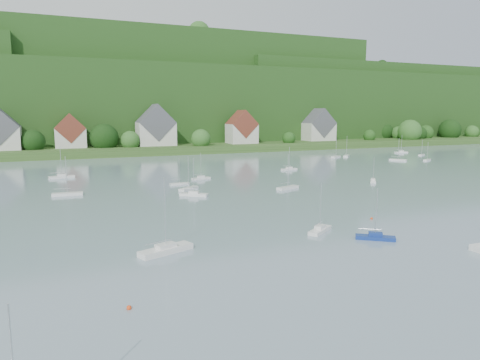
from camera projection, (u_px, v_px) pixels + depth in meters
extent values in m
cube|color=#304F1D|center=(140.00, 147.00, 202.25)|extent=(600.00, 60.00, 3.00)
cube|color=#164315|center=(117.00, 108.00, 267.75)|extent=(620.00, 160.00, 40.00)
cube|color=#164315|center=(134.00, 95.00, 265.83)|extent=(240.00, 130.00, 60.00)
cube|color=#164315|center=(353.00, 106.00, 310.75)|extent=(200.00, 110.00, 48.00)
sphere|color=#265A21|center=(410.00, 131.00, 237.78)|extent=(12.88, 12.88, 12.88)
sphere|color=black|center=(384.00, 132.00, 253.20)|extent=(10.46, 10.46, 10.46)
sphere|color=#1E4615|center=(369.00, 136.00, 233.48)|extent=(6.45, 6.45, 6.45)
sphere|color=black|center=(406.00, 132.00, 254.47)|extent=(10.68, 10.68, 10.68)
sphere|color=black|center=(450.00, 130.00, 257.42)|extent=(12.85, 12.85, 12.85)
sphere|color=#265A21|center=(130.00, 141.00, 184.33)|extent=(8.19, 8.19, 8.19)
sphere|color=#265A21|center=(413.00, 132.00, 251.91)|extent=(10.50, 10.50, 10.50)
sphere|color=black|center=(420.00, 134.00, 246.04)|extent=(8.05, 8.05, 8.05)
sphere|color=#265A21|center=(10.00, 144.00, 169.04)|extent=(6.49, 6.49, 6.49)
sphere|color=#265A21|center=(240.00, 134.00, 212.23)|extent=(12.16, 12.16, 12.16)
sphere|color=#265A21|center=(201.00, 139.00, 192.16)|extent=(8.73, 8.73, 8.73)
sphere|color=black|center=(33.00, 142.00, 171.82)|extent=(9.32, 9.32, 9.32)
sphere|color=#1E4615|center=(473.00, 132.00, 266.86)|extent=(7.74, 7.74, 7.74)
sphere|color=#1E4615|center=(426.00, 133.00, 250.08)|extent=(8.84, 8.84, 8.84)
sphere|color=#1E4615|center=(289.00, 138.00, 211.12)|extent=(6.24, 6.24, 6.24)
sphere|color=black|center=(313.00, 135.00, 231.03)|extent=(8.16, 8.16, 8.16)
sphere|color=#265A21|center=(398.00, 133.00, 250.29)|extent=(8.09, 8.09, 8.09)
sphere|color=#265A21|center=(472.00, 132.00, 265.84)|extent=(8.14, 8.14, 8.14)
sphere|color=black|center=(104.00, 138.00, 182.47)|extent=(11.92, 11.92, 11.92)
sphere|color=#1E4615|center=(187.00, 39.00, 258.66)|extent=(12.83, 12.83, 12.83)
sphere|color=#265A21|center=(39.00, 26.00, 216.55)|extent=(8.18, 8.18, 8.18)
sphere|color=#1E4615|center=(115.00, 41.00, 266.33)|extent=(12.73, 12.73, 12.73)
sphere|color=#1E4615|center=(262.00, 41.00, 266.02)|extent=(11.50, 11.50, 11.50)
sphere|color=#1E4615|center=(210.00, 45.00, 284.85)|extent=(14.65, 14.65, 14.65)
sphere|color=#265A21|center=(199.00, 32.00, 236.97)|extent=(11.95, 11.95, 11.95)
sphere|color=#1E4615|center=(318.00, 44.00, 274.50)|extent=(9.76, 9.76, 9.76)
sphere|color=#265A21|center=(26.00, 36.00, 243.05)|extent=(7.07, 7.07, 7.07)
sphere|color=black|center=(115.00, 32.00, 231.59)|extent=(8.21, 8.21, 8.21)
sphere|color=#265A21|center=(74.00, 35.00, 245.71)|extent=(12.24, 12.24, 12.24)
sphere|color=#265A21|center=(308.00, 45.00, 276.63)|extent=(9.00, 9.00, 9.00)
sphere|color=#1E4615|center=(278.00, 47.00, 285.12)|extent=(8.03, 8.03, 8.03)
sphere|color=#265A21|center=(370.00, 70.00, 316.27)|extent=(9.52, 9.52, 9.52)
sphere|color=#265A21|center=(429.00, 73.00, 338.66)|extent=(9.12, 9.12, 9.12)
sphere|color=#265A21|center=(276.00, 64.00, 286.90)|extent=(14.97, 14.97, 14.97)
sphere|color=black|center=(382.00, 66.00, 283.85)|extent=(7.52, 7.52, 7.52)
sphere|color=#1E4615|center=(247.00, 64.00, 276.34)|extent=(9.78, 9.78, 9.78)
sphere|color=#1E4615|center=(305.00, 66.00, 291.04)|extent=(12.02, 12.02, 12.02)
sphere|color=black|center=(344.00, 64.00, 281.03)|extent=(11.57, 11.57, 11.57)
sphere|color=#1E4615|center=(337.00, 60.00, 262.96)|extent=(12.65, 12.65, 12.65)
sphere|color=#265A21|center=(358.00, 64.00, 275.97)|extent=(8.28, 8.28, 8.28)
sphere|color=black|center=(355.00, 71.00, 318.43)|extent=(7.47, 7.47, 7.47)
sphere|color=#265A21|center=(283.00, 64.00, 276.39)|extent=(9.48, 9.48, 9.48)
sphere|color=black|center=(372.00, 81.00, 333.89)|extent=(8.43, 8.43, 8.43)
sphere|color=#1E4615|center=(42.00, 66.00, 237.32)|extent=(12.01, 12.01, 12.01)
sphere|color=black|center=(389.00, 76.00, 306.75)|extent=(13.54, 13.54, 13.54)
sphere|color=black|center=(305.00, 74.00, 289.32)|extent=(15.08, 15.08, 15.08)
sphere|color=#265A21|center=(280.00, 75.00, 299.63)|extent=(15.99, 15.99, 15.99)
sphere|color=black|center=(109.00, 69.00, 260.34)|extent=(15.72, 15.72, 15.72)
sphere|color=#265A21|center=(376.00, 83.00, 372.45)|extent=(14.17, 14.17, 14.17)
sphere|color=#1E4615|center=(135.00, 71.00, 262.19)|extent=(10.54, 10.54, 10.54)
sphere|color=black|center=(455.00, 77.00, 316.62)|extent=(14.14, 14.14, 14.14)
cube|color=beige|center=(1.00, 138.00, 168.36)|extent=(14.00, 10.00, 9.00)
cube|color=#525259|center=(0.00, 127.00, 167.68)|extent=(14.00, 10.40, 14.00)
cube|color=beige|center=(71.00, 138.00, 179.87)|extent=(12.00, 9.00, 8.00)
cube|color=brown|center=(70.00, 128.00, 179.26)|extent=(12.00, 9.36, 12.00)
cube|color=beige|center=(156.00, 134.00, 192.26)|extent=(16.00, 11.00, 10.00)
cube|color=#525259|center=(156.00, 122.00, 191.50)|extent=(16.00, 11.44, 16.00)
cube|color=beige|center=(242.00, 134.00, 205.89)|extent=(13.00, 10.00, 9.00)
cube|color=brown|center=(242.00, 124.00, 205.21)|extent=(13.00, 10.40, 13.00)
cube|color=beige|center=(319.00, 132.00, 226.84)|extent=(15.00, 10.00, 9.00)
cube|color=#525259|center=(319.00, 123.00, 226.15)|extent=(15.00, 10.40, 15.00)
cube|color=navy|center=(375.00, 238.00, 60.08)|extent=(5.08, 4.34, 0.53)
cube|color=navy|center=(375.00, 234.00, 60.00)|extent=(2.09, 1.93, 0.50)
cylinder|color=silver|center=(377.00, 212.00, 59.54)|extent=(0.10, 0.10, 6.57)
cylinder|color=silver|center=(370.00, 229.00, 60.09)|extent=(2.36, 1.80, 0.08)
cube|color=white|center=(320.00, 230.00, 63.87)|extent=(5.23, 4.22, 0.53)
cube|color=white|center=(320.00, 227.00, 63.79)|extent=(2.12, 1.91, 0.50)
cylinder|color=silver|center=(321.00, 206.00, 63.33)|extent=(0.10, 0.10, 6.64)
cylinder|color=silver|center=(318.00, 224.00, 63.03)|extent=(2.46, 1.71, 0.08)
cube|color=white|center=(166.00, 250.00, 54.34)|extent=(7.27, 4.30, 0.70)
cube|color=white|center=(166.00, 245.00, 54.25)|extent=(2.78, 2.15, 0.50)
cylinder|color=silver|center=(165.00, 213.00, 53.62)|extent=(0.10, 0.10, 8.78)
cylinder|color=silver|center=(158.00, 242.00, 53.44)|extent=(3.65, 1.43, 0.08)
sphere|color=#F54616|center=(129.00, 309.00, 38.79)|extent=(0.46, 0.46, 0.46)
sphere|color=#F54616|center=(372.00, 219.00, 71.60)|extent=(0.43, 0.43, 0.43)
cube|color=white|center=(401.00, 152.00, 190.08)|extent=(5.90, 2.59, 0.57)
cube|color=white|center=(401.00, 151.00, 190.00)|extent=(2.17, 1.46, 0.50)
cylinder|color=silver|center=(402.00, 143.00, 189.50)|extent=(0.10, 0.10, 7.14)
cylinder|color=silver|center=(399.00, 150.00, 189.72)|extent=(3.11, 0.64, 0.08)
cube|color=white|center=(288.00, 188.00, 99.99)|extent=(6.14, 3.60, 0.59)
cylinder|color=silver|center=(288.00, 170.00, 99.38)|extent=(0.10, 0.10, 7.42)
cylinder|color=silver|center=(285.00, 183.00, 99.21)|extent=(3.09, 1.20, 0.08)
cube|color=white|center=(422.00, 155.00, 178.92)|extent=(4.79, 3.51, 0.48)
cylinder|color=silver|center=(422.00, 147.00, 178.43)|extent=(0.10, 0.10, 5.95)
cylinder|color=silver|center=(421.00, 152.00, 178.18)|extent=(2.31, 1.36, 0.08)
cube|color=white|center=(62.00, 177.00, 116.36)|extent=(6.62, 2.59, 0.65)
cube|color=white|center=(62.00, 175.00, 116.27)|extent=(2.40, 1.53, 0.50)
cylinder|color=silver|center=(61.00, 161.00, 115.70)|extent=(0.10, 0.10, 8.06)
cylinder|color=silver|center=(58.00, 173.00, 115.70)|extent=(3.53, 0.52, 0.08)
cube|color=white|center=(346.00, 156.00, 173.90)|extent=(5.43, 5.67, 0.61)
cylinder|color=silver|center=(347.00, 145.00, 173.27)|extent=(0.10, 0.10, 7.67)
cylinder|color=silver|center=(346.00, 153.00, 172.86)|extent=(2.35, 2.53, 0.08)
cube|color=white|center=(373.00, 181.00, 109.99)|extent=(3.96, 4.48, 0.47)
cube|color=white|center=(373.00, 179.00, 109.92)|extent=(1.74, 1.86, 0.50)
cylinder|color=silver|center=(374.00, 169.00, 109.51)|extent=(0.10, 0.10, 5.86)
cylinder|color=silver|center=(373.00, 177.00, 109.15)|extent=(1.68, 2.06, 0.08)
cube|color=white|center=(179.00, 184.00, 105.93)|extent=(4.72, 1.59, 0.46)
cylinder|color=silver|center=(179.00, 171.00, 105.46)|extent=(0.10, 0.10, 5.81)
cylinder|color=silver|center=(177.00, 179.00, 105.45)|extent=(2.56, 0.24, 0.08)
cube|color=white|center=(189.00, 189.00, 98.99)|extent=(5.37, 4.66, 0.56)
cylinder|color=silver|center=(188.00, 172.00, 98.42)|extent=(0.10, 0.10, 6.98)
cylinder|color=silver|center=(186.00, 184.00, 98.09)|extent=(2.47, 1.95, 0.08)
cube|color=white|center=(201.00, 178.00, 114.35)|extent=(5.32, 2.62, 0.51)
cube|color=white|center=(201.00, 177.00, 114.28)|extent=(1.98, 1.40, 0.50)
cylinder|color=silver|center=(201.00, 165.00, 113.83)|extent=(0.10, 0.10, 6.41)
cylinder|color=silver|center=(198.00, 174.00, 113.72)|extent=(2.76, 0.75, 0.08)
cube|color=white|center=(67.00, 194.00, 92.12)|extent=(6.21, 2.11, 0.61)
cylinder|color=silver|center=(66.00, 175.00, 91.50)|extent=(0.10, 0.10, 7.64)
cylinder|color=silver|center=(62.00, 189.00, 91.64)|extent=(3.36, 0.30, 0.08)
cube|color=white|center=(194.00, 195.00, 91.53)|extent=(5.74, 4.69, 0.59)
cube|color=white|center=(194.00, 192.00, 91.45)|extent=(2.34, 2.11, 0.50)
cylinder|color=silver|center=(194.00, 176.00, 90.93)|extent=(0.10, 0.10, 7.32)
cylinder|color=silver|center=(190.00, 189.00, 91.53)|extent=(2.69, 1.91, 0.08)
cube|color=white|center=(336.00, 157.00, 170.48)|extent=(5.68, 4.35, 0.57)
cylinder|color=silver|center=(336.00, 147.00, 169.90)|extent=(0.10, 0.10, 7.12)
cylinder|color=silver|center=(335.00, 154.00, 169.62)|extent=(2.71, 1.71, 0.08)
cube|color=white|center=(398.00, 160.00, 159.23)|extent=(4.68, 5.97, 0.60)
cylinder|color=silver|center=(399.00, 149.00, 158.62)|extent=(0.10, 0.10, 7.52)
cylinder|color=silver|center=(396.00, 156.00, 159.55)|extent=(1.86, 2.83, 0.08)
cube|color=white|center=(289.00, 169.00, 133.04)|extent=(5.33, 2.08, 0.52)
cube|color=white|center=(289.00, 168.00, 132.97)|extent=(1.93, 1.23, 0.50)
cylinder|color=silver|center=(289.00, 158.00, 132.51)|extent=(0.10, 0.10, 6.48)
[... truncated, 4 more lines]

